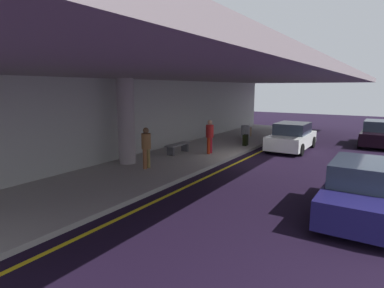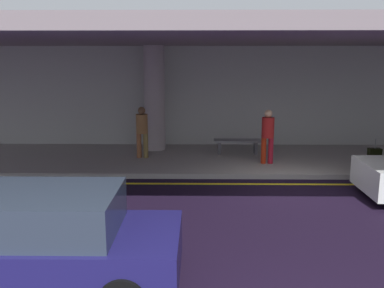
% 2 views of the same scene
% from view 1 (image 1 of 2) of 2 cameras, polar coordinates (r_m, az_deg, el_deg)
% --- Properties ---
extents(ground_plane, '(60.00, 60.00, 0.00)m').
position_cam_1_polar(ground_plane, '(15.33, 11.20, -2.95)').
color(ground_plane, black).
extents(sidewalk, '(26.00, 4.20, 0.15)m').
position_cam_1_polar(sidewalk, '(16.65, 1.22, -1.46)').
color(sidewalk, '#A39F99').
rests_on(sidewalk, ground).
extents(lane_stripe_yellow, '(26.00, 0.14, 0.01)m').
position_cam_1_polar(lane_stripe_yellow, '(15.52, 9.39, -2.72)').
color(lane_stripe_yellow, yellow).
rests_on(lane_stripe_yellow, ground).
extents(support_column_left_mid, '(0.73, 0.73, 3.65)m').
position_cam_1_polar(support_column_left_mid, '(13.96, -11.72, 3.99)').
color(support_column_left_mid, '#A6999C').
rests_on(support_column_left_mid, sidewalk).
extents(ceiling_overhang, '(28.00, 13.20, 0.30)m').
position_cam_1_polar(ceiling_overhang, '(16.07, 2.83, 12.01)').
color(ceiling_overhang, gray).
rests_on(ceiling_overhang, support_column_far_left).
extents(terminal_back_wall, '(26.00, 0.30, 3.80)m').
position_cam_1_polar(terminal_back_wall, '(17.65, -5.04, 5.14)').
color(terminal_back_wall, '#B4B4AF').
rests_on(terminal_back_wall, ground).
extents(car_navy, '(4.10, 1.92, 1.50)m').
position_cam_1_polar(car_navy, '(9.61, 28.42, -7.42)').
color(car_navy, '#1D1954').
rests_on(car_navy, ground).
extents(car_white, '(4.10, 1.92, 1.50)m').
position_cam_1_polar(car_white, '(18.37, 17.45, 1.18)').
color(car_white, white).
rests_on(car_white, ground).
extents(car_black, '(4.10, 1.92, 1.50)m').
position_cam_1_polar(car_black, '(21.73, 30.53, 1.55)').
color(car_black, black).
rests_on(car_black, ground).
extents(traveler_with_luggage, '(0.38, 0.38, 1.68)m').
position_cam_1_polar(traveler_with_luggage, '(15.79, 3.20, 1.71)').
color(traveler_with_luggage, '#B1280F').
rests_on(traveler_with_luggage, sidewalk).
extents(person_waiting_for_ride, '(0.38, 0.38, 1.68)m').
position_cam_1_polar(person_waiting_for_ride, '(12.97, -8.21, -0.20)').
color(person_waiting_for_ride, brown).
rests_on(person_waiting_for_ride, sidewalk).
extents(suitcase_upright_primary, '(0.36, 0.22, 0.90)m').
position_cam_1_polar(suitcase_upright_primary, '(21.84, 10.19, 2.17)').
color(suitcase_upright_primary, olive).
rests_on(suitcase_upright_primary, sidewalk).
extents(suitcase_upright_secondary, '(0.36, 0.22, 0.90)m').
position_cam_1_polar(suitcase_upright_secondary, '(18.35, 9.55, 0.70)').
color(suitcase_upright_secondary, black).
rests_on(suitcase_upright_secondary, sidewalk).
extents(bench_metal, '(1.60, 0.50, 0.48)m').
position_cam_1_polar(bench_metal, '(15.95, -2.53, -0.43)').
color(bench_metal, slate).
rests_on(bench_metal, sidewalk).
extents(trash_bin_steel, '(0.56, 0.56, 0.85)m').
position_cam_1_polar(trash_bin_steel, '(21.00, 9.56, 2.19)').
color(trash_bin_steel, gray).
rests_on(trash_bin_steel, sidewalk).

